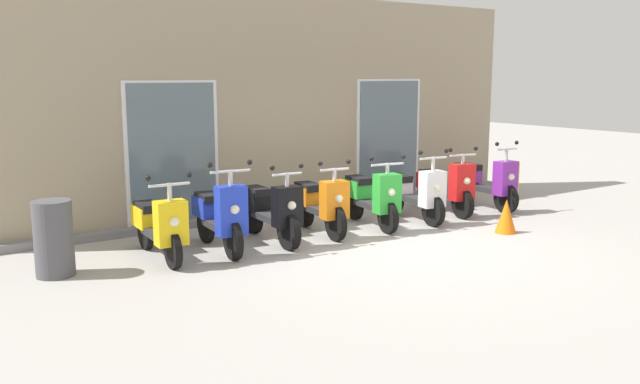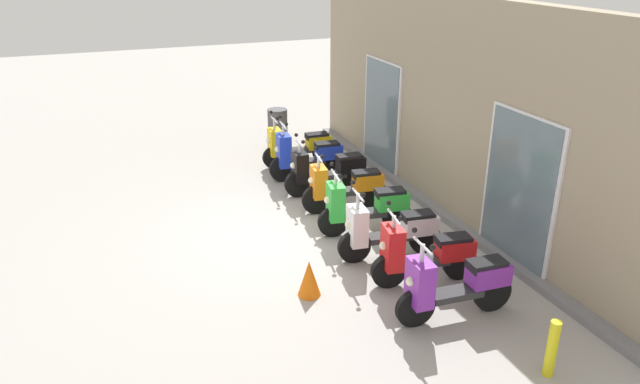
{
  "view_description": "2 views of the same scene",
  "coord_description": "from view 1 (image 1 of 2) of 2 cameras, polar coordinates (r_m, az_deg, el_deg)",
  "views": [
    {
      "loc": [
        -6.06,
        -6.96,
        2.4
      ],
      "look_at": [
        -0.72,
        0.89,
        0.72
      ],
      "focal_mm": 37.63,
      "sensor_mm": 36.0,
      "label": 1
    },
    {
      "loc": [
        8.4,
        -2.71,
        4.43
      ],
      "look_at": [
        0.3,
        0.49,
        0.78
      ],
      "focal_mm": 33.32,
      "sensor_mm": 36.0,
      "label": 2
    }
  ],
  "objects": [
    {
      "name": "scooter_red",
      "position": [
        11.82,
        10.63,
        0.45
      ],
      "size": [
        0.63,
        1.55,
        1.2
      ],
      "color": "black",
      "rests_on": "ground_plane"
    },
    {
      "name": "curb_bollard",
      "position": [
        13.66,
        16.32,
        1.0
      ],
      "size": [
        0.12,
        0.12,
        0.7
      ],
      "primitive_type": "cylinder",
      "color": "yellow",
      "rests_on": "ground_plane"
    },
    {
      "name": "traffic_cone",
      "position": [
        10.59,
        15.55,
        -1.99
      ],
      "size": [
        0.32,
        0.32,
        0.52
      ],
      "primitive_type": "cone",
      "color": "orange",
      "rests_on": "ground_plane"
    },
    {
      "name": "trash_bin",
      "position": [
        8.61,
        -21.71,
        -3.7
      ],
      "size": [
        0.46,
        0.46,
        0.92
      ],
      "primitive_type": "cylinder",
      "color": "#4C4C51",
      "rests_on": "ground_plane"
    },
    {
      "name": "scooter_orange",
      "position": [
        10.11,
        -0.03,
        -0.94
      ],
      "size": [
        0.56,
        1.57,
        1.18
      ],
      "color": "black",
      "rests_on": "ground_plane"
    },
    {
      "name": "scooter_blue",
      "position": [
        9.2,
        -8.57,
        -1.96
      ],
      "size": [
        0.61,
        1.6,
        1.3
      ],
      "color": "black",
      "rests_on": "ground_plane"
    },
    {
      "name": "ground_plane",
      "position": [
        9.53,
        6.63,
        -4.6
      ],
      "size": [
        40.0,
        40.0,
        0.0
      ],
      "primitive_type": "plane",
      "color": "#A8A39E"
    },
    {
      "name": "storefront_facade",
      "position": [
        11.65,
        -2.86,
        7.04
      ],
      "size": [
        9.97,
        0.5,
        3.71
      ],
      "color": "gray",
      "rests_on": "ground_plane"
    },
    {
      "name": "scooter_green",
      "position": [
        10.61,
        4.39,
        -0.36
      ],
      "size": [
        0.65,
        1.59,
        1.19
      ],
      "color": "black",
      "rests_on": "ground_plane"
    },
    {
      "name": "scooter_white",
      "position": [
        11.18,
        7.97,
        -0.02
      ],
      "size": [
        0.58,
        1.64,
        1.22
      ],
      "color": "black",
      "rests_on": "ground_plane"
    },
    {
      "name": "scooter_yellow",
      "position": [
        8.99,
        -13.59,
        -2.71
      ],
      "size": [
        0.59,
        1.58,
        1.19
      ],
      "color": "black",
      "rests_on": "ground_plane"
    },
    {
      "name": "scooter_black",
      "position": [
        9.67,
        -4.26,
        -1.51
      ],
      "size": [
        0.51,
        1.68,
        1.19
      ],
      "color": "black",
      "rests_on": "ground_plane"
    },
    {
      "name": "scooter_purple",
      "position": [
        12.39,
        13.84,
        0.92
      ],
      "size": [
        0.54,
        1.62,
        1.25
      ],
      "color": "black",
      "rests_on": "ground_plane"
    }
  ]
}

